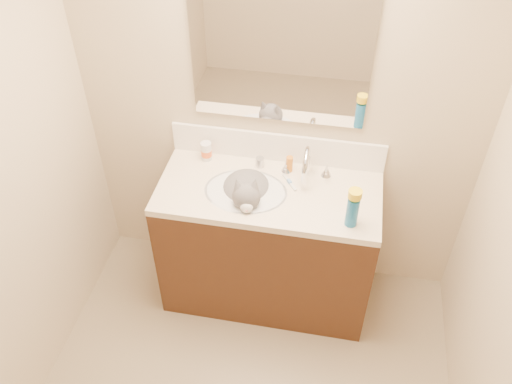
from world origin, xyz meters
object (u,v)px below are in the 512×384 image
at_px(pill_bottle, 206,151).
at_px(vanity_cabinet, 268,247).
at_px(spray_can, 352,212).
at_px(basin, 246,201).
at_px(faucet, 306,166).
at_px(cat, 247,193).
at_px(amber_bottle, 289,164).
at_px(silver_jar, 260,162).

bearing_deg(pill_bottle, vanity_cabinet, -26.83).
relative_size(vanity_cabinet, spray_can, 7.22).
bearing_deg(basin, pill_bottle, 140.01).
bearing_deg(faucet, cat, -153.24).
height_order(amber_bottle, spray_can, spray_can).
distance_m(vanity_cabinet, cat, 0.44).
distance_m(faucet, pill_bottle, 0.58).
xyz_separation_m(pill_bottle, amber_bottle, (0.48, -0.02, -0.01)).
distance_m(cat, amber_bottle, 0.29).
bearing_deg(vanity_cabinet, pill_bottle, 153.17).
xyz_separation_m(vanity_cabinet, amber_bottle, (0.08, 0.18, 0.50)).
bearing_deg(silver_jar, cat, -99.86).
bearing_deg(spray_can, silver_jar, 145.29).
xyz_separation_m(cat, spray_can, (0.56, -0.16, 0.11)).
height_order(pill_bottle, silver_jar, pill_bottle).
bearing_deg(cat, pill_bottle, 129.93).
relative_size(silver_jar, amber_bottle, 0.60).
bearing_deg(cat, vanity_cabinet, -5.72).
distance_m(cat, spray_can, 0.60).
distance_m(faucet, amber_bottle, 0.11).
relative_size(faucet, spray_can, 1.68).
distance_m(basin, cat, 0.04).
relative_size(basin, silver_jar, 7.96).
height_order(faucet, amber_bottle, faucet).
bearing_deg(basin, spray_can, -14.41).
bearing_deg(basin, cat, 86.18).
xyz_separation_m(faucet, pill_bottle, (-0.57, 0.06, -0.03)).
relative_size(cat, spray_can, 2.52).
relative_size(vanity_cabinet, faucet, 4.29).
bearing_deg(basin, vanity_cabinet, 14.04).
distance_m(cat, pill_bottle, 0.36).
bearing_deg(spray_can, cat, 164.02).
height_order(basin, silver_jar, silver_jar).
bearing_deg(silver_jar, amber_bottle, -3.06).
relative_size(basin, faucet, 1.61).
xyz_separation_m(faucet, spray_can, (0.26, -0.31, -0.00)).
distance_m(silver_jar, amber_bottle, 0.17).
bearing_deg(amber_bottle, silver_jar, 176.94).
height_order(cat, amber_bottle, cat).
bearing_deg(amber_bottle, faucet, -24.76).
distance_m(vanity_cabinet, basin, 0.40).
bearing_deg(faucet, vanity_cabinet, -142.71).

